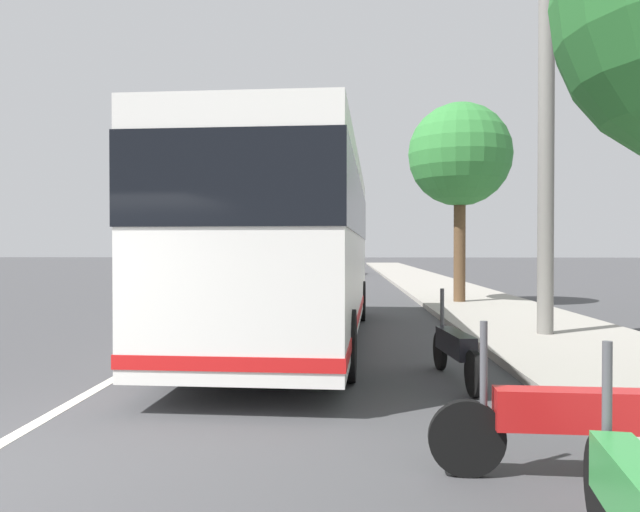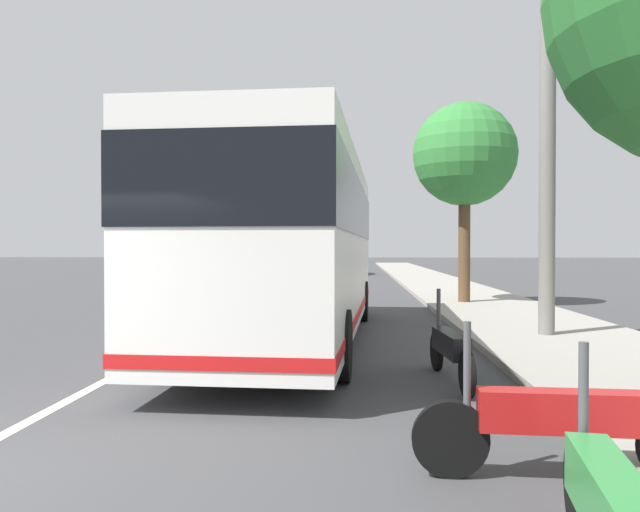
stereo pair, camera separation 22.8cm
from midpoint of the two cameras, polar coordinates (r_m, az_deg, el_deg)
sidewalk_curb at (r=15.24m, az=19.07°, el=-5.96°), size 110.00×3.60×0.14m
lane_divider_line at (r=15.06m, az=-9.57°, el=-6.26°), size 110.00×0.16×0.01m
coach_bus at (r=12.06m, az=-1.82°, el=1.68°), size 11.18×3.14×3.53m
motorcycle_nearest_curb at (r=5.39m, az=22.65°, el=-14.09°), size 0.31×2.35×1.26m
motorcycle_far_end at (r=8.71m, az=12.74°, el=-8.44°), size 2.28×0.35×1.24m
car_far_distant at (r=42.38m, az=2.91°, el=-0.78°), size 4.82×2.13×1.44m
car_ahead_same_lane at (r=37.55m, az=-6.46°, el=-0.94°), size 4.43×2.00×1.52m
roadside_tree_mid_block at (r=20.09m, az=13.60°, el=9.06°), size 3.25×3.25×6.42m
utility_pole at (r=13.13m, az=20.85°, el=11.64°), size 0.31×0.31×8.67m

